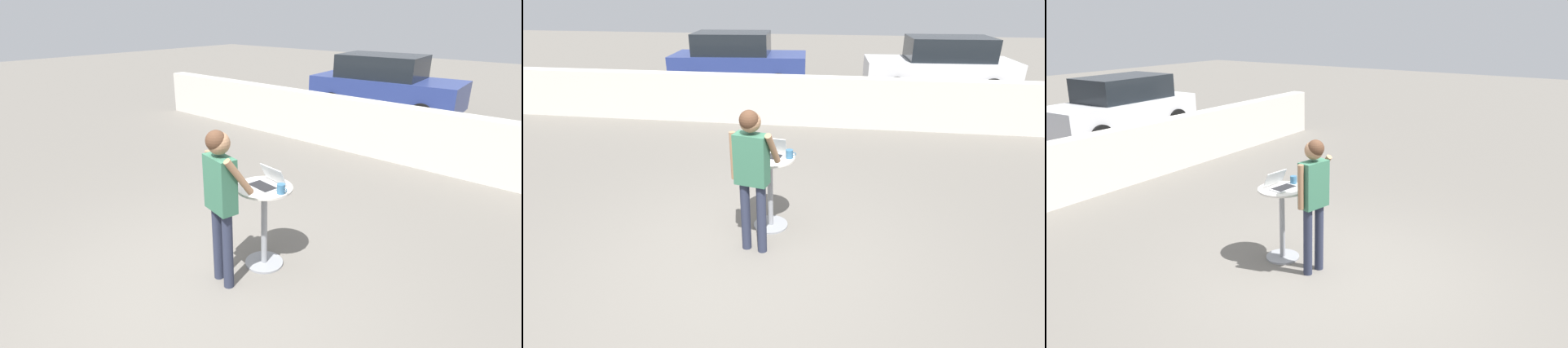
{
  "view_description": "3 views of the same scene",
  "coord_description": "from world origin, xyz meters",
  "views": [
    {
      "loc": [
        2.78,
        -2.2,
        2.73
      ],
      "look_at": [
        0.3,
        0.59,
        1.24
      ],
      "focal_mm": 28.0,
      "sensor_mm": 36.0,
      "label": 1
    },
    {
      "loc": [
        0.96,
        -3.66,
        2.83
      ],
      "look_at": [
        0.37,
        0.39,
        0.95
      ],
      "focal_mm": 28.0,
      "sensor_mm": 36.0,
      "label": 2
    },
    {
      "loc": [
        -4.85,
        -2.81,
        3.05
      ],
      "look_at": [
        0.11,
        0.42,
        1.24
      ],
      "focal_mm": 35.0,
      "sensor_mm": 36.0,
      "label": 3
    }
  ],
  "objects": [
    {
      "name": "coffee_mug",
      "position": [
        0.38,
        0.81,
        1.03
      ],
      "size": [
        0.13,
        0.09,
        0.1
      ],
      "color": "#336084",
      "rests_on": "cafe_table"
    },
    {
      "name": "cafe_table",
      "position": [
        0.13,
        0.83,
        0.61
      ],
      "size": [
        0.62,
        0.62,
        0.97
      ],
      "color": "gray",
      "rests_on": "ground_plane"
    },
    {
      "name": "laptop",
      "position": [
        0.14,
        0.85,
        1.02
      ],
      "size": [
        0.38,
        0.36,
        0.21
      ],
      "color": "silver",
      "rests_on": "cafe_table"
    },
    {
      "name": "parked_car_near_street",
      "position": [
        3.71,
        8.71,
        0.81
      ],
      "size": [
        4.18,
        1.94,
        1.6
      ],
      "color": "silver",
      "rests_on": "ground_plane"
    },
    {
      "name": "parked_car_further_down",
      "position": [
        -2.23,
        8.63,
        0.83
      ],
      "size": [
        4.12,
        2.12,
        1.65
      ],
      "color": "navy",
      "rests_on": "ground_plane"
    },
    {
      "name": "standing_person",
      "position": [
        0.03,
        0.28,
        1.08
      ],
      "size": [
        0.54,
        0.33,
        1.71
      ],
      "color": "#282D42",
      "rests_on": "ground_plane"
    },
    {
      "name": "pavement_kerb",
      "position": [
        0.0,
        5.22,
        0.54
      ],
      "size": [
        14.12,
        0.35,
        1.09
      ],
      "color": "beige",
      "rests_on": "ground_plane"
    },
    {
      "name": "ground_plane",
      "position": [
        0.0,
        0.0,
        0.0
      ],
      "size": [
        50.0,
        50.0,
        0.0
      ],
      "primitive_type": "plane",
      "color": "slate"
    }
  ]
}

